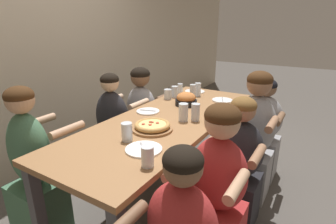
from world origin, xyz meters
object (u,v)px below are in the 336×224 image
at_px(drinking_glass_h, 183,114).
at_px(diner_near_midright, 253,140).
at_px(empty_plate_b, 195,91).
at_px(pizza_board_main, 152,126).
at_px(drinking_glass_b, 175,92).
at_px(drinking_glass_d, 127,133).
at_px(drinking_glass_a, 193,92).
at_px(cocktail_glass_blue, 168,95).
at_px(diner_far_left, 34,171).
at_px(diner_far_midright, 142,119).
at_px(skillet_bowl, 186,99).
at_px(empty_plate_a, 222,100).
at_px(empty_plate_d, 148,111).
at_px(diner_near_right, 262,134).
at_px(drinking_glass_e, 195,113).
at_px(diner_near_center, 237,170).
at_px(diner_far_center, 114,134).
at_px(diner_near_midleft, 217,195).
at_px(drinking_glass_c, 148,156).
at_px(empty_plate_c, 144,149).
at_px(drinking_glass_f, 198,90).
at_px(drinking_glass_g, 180,89).

xyz_separation_m(drinking_glass_h, diner_near_midright, (0.45, -0.48, -0.30)).
bearing_deg(empty_plate_b, pizza_board_main, -169.32).
bearing_deg(drinking_glass_h, empty_plate_b, 20.15).
relative_size(drinking_glass_b, drinking_glass_d, 0.94).
bearing_deg(drinking_glass_a, cocktail_glass_blue, 127.97).
bearing_deg(diner_far_left, diner_far_midright, 90.00).
relative_size(skillet_bowl, empty_plate_a, 1.46).
relative_size(empty_plate_d, diner_near_right, 0.20).
relative_size(drinking_glass_b, diner_near_right, 0.11).
height_order(pizza_board_main, diner_far_midright, diner_far_midright).
relative_size(drinking_glass_e, diner_near_center, 0.14).
distance_m(drinking_glass_b, diner_far_center, 0.78).
bearing_deg(diner_near_midleft, drinking_glass_a, -56.63).
distance_m(pizza_board_main, diner_near_right, 1.32).
xyz_separation_m(skillet_bowl, drinking_glass_c, (-1.14, -0.35, 0.00)).
height_order(empty_plate_c, diner_near_center, diner_near_center).
bearing_deg(drinking_glass_b, cocktail_glass_blue, 164.82).
height_order(empty_plate_b, drinking_glass_b, drinking_glass_b).
bearing_deg(empty_plate_c, drinking_glass_e, -4.29).
bearing_deg(empty_plate_b, empty_plate_a, -114.04).
height_order(drinking_glass_d, diner_far_midright, diner_far_midright).
xyz_separation_m(drinking_glass_h, diner_far_left, (-0.87, 0.77, -0.33)).
relative_size(drinking_glass_d, drinking_glass_e, 0.89).
distance_m(drinking_glass_a, drinking_glass_b, 0.19).
bearing_deg(diner_near_right, drinking_glass_e, 63.32).
relative_size(drinking_glass_b, diner_far_midright, 0.11).
bearing_deg(diner_far_left, cocktail_glass_blue, 76.70).
xyz_separation_m(cocktail_glass_blue, diner_far_midright, (-0.04, 0.32, -0.32)).
xyz_separation_m(drinking_glass_a, drinking_glass_e, (-0.60, -0.32, -0.00)).
bearing_deg(drinking_glass_c, diner_far_center, 52.49).
xyz_separation_m(drinking_glass_c, diner_near_midright, (1.19, -0.31, -0.30)).
bearing_deg(drinking_glass_b, diner_near_right, -74.47).
bearing_deg(diner_far_midright, drinking_glass_f, 29.80).
relative_size(drinking_glass_g, diner_near_right, 0.10).
distance_m(drinking_glass_h, diner_far_center, 0.85).
height_order(drinking_glass_h, diner_far_midright, diner_far_midright).
bearing_deg(diner_near_midright, empty_plate_a, -34.13).
xyz_separation_m(skillet_bowl, diner_near_center, (-0.39, -0.66, -0.37)).
distance_m(drinking_glass_f, diner_far_midright, 0.71).
height_order(skillet_bowl, diner_far_left, diner_far_left).
height_order(pizza_board_main, drinking_glass_b, drinking_glass_b).
height_order(drinking_glass_d, drinking_glass_g, drinking_glass_d).
bearing_deg(diner_near_right, drinking_glass_a, 14.50).
bearing_deg(drinking_glass_e, empty_plate_d, 92.81).
relative_size(skillet_bowl, diner_near_right, 0.29).
distance_m(empty_plate_c, drinking_glass_d, 0.19).
distance_m(skillet_bowl, drinking_glass_d, 0.94).
relative_size(pizza_board_main, diner_near_center, 0.29).
relative_size(pizza_board_main, empty_plate_c, 1.31).
xyz_separation_m(drinking_glass_d, drinking_glass_e, (0.59, -0.22, 0.01)).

